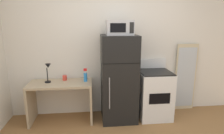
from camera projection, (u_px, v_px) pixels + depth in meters
wall_back_white at (119, 49)px, 3.82m from camera, size 5.00×0.10×2.60m
desk at (61, 94)px, 3.56m from camera, size 1.14×0.54×0.75m
desk_lamp at (48, 70)px, 3.45m from camera, size 0.14×0.12×0.35m
spray_bottle at (85, 76)px, 3.56m from camera, size 0.06×0.06×0.25m
coffee_mug at (65, 78)px, 3.64m from camera, size 0.08×0.08×0.09m
refrigerator at (119, 79)px, 3.57m from camera, size 0.65×0.64×1.61m
microwave at (120, 27)px, 3.33m from camera, size 0.46×0.35×0.26m
oven_range at (154, 94)px, 3.73m from camera, size 0.60×0.61×1.10m
leaning_mirror at (185, 77)px, 4.00m from camera, size 0.44×0.03×1.40m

